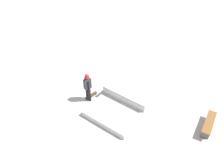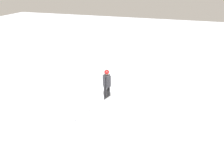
{
  "view_description": "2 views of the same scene",
  "coord_description": "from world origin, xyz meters",
  "px_view_note": "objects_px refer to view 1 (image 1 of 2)",
  "views": [
    {
      "loc": [
        11.22,
        1.72,
        8.83
      ],
      "look_at": [
        2.2,
        -1.51,
        0.9
      ],
      "focal_mm": 37.27,
      "sensor_mm": 36.0,
      "label": 1
    },
    {
      "loc": [
        -0.6,
        7.02,
        5.86
      ],
      "look_at": [
        2.57,
        -2.59,
        1.0
      ],
      "focal_mm": 35.29,
      "sensor_mm": 36.0,
      "label": 2
    }
  ],
  "objects_px": {
    "skater": "(88,85)",
    "park_bench": "(209,123)",
    "skateboard": "(91,95)",
    "skate_ramp": "(136,89)"
  },
  "relations": [
    {
      "from": "skateboard",
      "to": "park_bench",
      "type": "xyz_separation_m",
      "value": [
        0.21,
        6.19,
        0.28
      ]
    },
    {
      "from": "skater",
      "to": "park_bench",
      "type": "xyz_separation_m",
      "value": [
        -0.06,
        6.23,
        -0.65
      ]
    },
    {
      "from": "skateboard",
      "to": "park_bench",
      "type": "distance_m",
      "value": 6.2
    },
    {
      "from": "skate_ramp",
      "to": "skateboard",
      "type": "height_order",
      "value": "skate_ramp"
    },
    {
      "from": "park_bench",
      "to": "skater",
      "type": "bearing_deg",
      "value": -89.42
    },
    {
      "from": "skate_ramp",
      "to": "skater",
      "type": "relative_size",
      "value": 3.43
    },
    {
      "from": "skate_ramp",
      "to": "skater",
      "type": "xyz_separation_m",
      "value": [
        1.4,
        -2.29,
        0.69
      ]
    },
    {
      "from": "skate_ramp",
      "to": "skateboard",
      "type": "distance_m",
      "value": 2.53
    },
    {
      "from": "skater",
      "to": "skateboard",
      "type": "distance_m",
      "value": 0.97
    },
    {
      "from": "skateboard",
      "to": "skate_ramp",
      "type": "bearing_deg",
      "value": -39.15
    }
  ]
}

